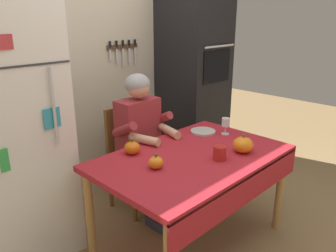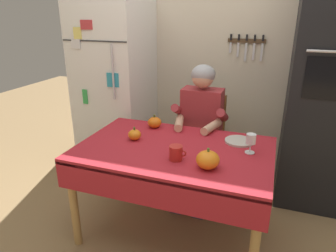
# 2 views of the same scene
# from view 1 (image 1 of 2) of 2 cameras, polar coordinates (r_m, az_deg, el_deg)

# --- Properties ---
(ground_plane) EXTENTS (10.00, 10.00, 0.00)m
(ground_plane) POSITION_cam_1_polar(r_m,az_deg,el_deg) (2.76, 5.46, -19.75)
(ground_plane) COLOR #93754C
(ground_plane) RESTS_ON ground
(back_wall_assembly) EXTENTS (3.70, 0.13, 2.60)m
(back_wall_assembly) POSITION_cam_1_polar(r_m,az_deg,el_deg) (3.24, -12.32, 10.94)
(back_wall_assembly) COLOR beige
(back_wall_assembly) RESTS_ON ground
(refrigerator) EXTENTS (0.68, 0.71, 1.80)m
(refrigerator) POSITION_cam_1_polar(r_m,az_deg,el_deg) (2.55, -25.66, -1.79)
(refrigerator) COLOR white
(refrigerator) RESTS_ON ground
(wall_oven) EXTENTS (0.60, 0.64, 2.10)m
(wall_oven) POSITION_cam_1_polar(r_m,az_deg,el_deg) (3.67, 4.33, 8.23)
(wall_oven) COLOR black
(wall_oven) RESTS_ON ground
(dining_table) EXTENTS (1.40, 0.90, 0.74)m
(dining_table) POSITION_cam_1_polar(r_m,az_deg,el_deg) (2.45, 4.53, -6.87)
(dining_table) COLOR tan
(dining_table) RESTS_ON ground
(chair_behind_person) EXTENTS (0.40, 0.40, 0.93)m
(chair_behind_person) POSITION_cam_1_polar(r_m,az_deg,el_deg) (3.06, -6.41, -4.55)
(chair_behind_person) COLOR brown
(chair_behind_person) RESTS_ON ground
(seated_person) EXTENTS (0.47, 0.55, 1.25)m
(seated_person) POSITION_cam_1_polar(r_m,az_deg,el_deg) (2.84, -4.17, -1.43)
(seated_person) COLOR #38384C
(seated_person) RESTS_ON ground
(coffee_mug) EXTENTS (0.12, 0.09, 0.10)m
(coffee_mug) POSITION_cam_1_polar(r_m,az_deg,el_deg) (2.36, 8.76, -4.52)
(coffee_mug) COLOR #B2231E
(coffee_mug) RESTS_ON dining_table
(wine_glass) EXTENTS (0.07, 0.07, 0.14)m
(wine_glass) POSITION_cam_1_polar(r_m,az_deg,el_deg) (2.84, 9.75, 0.48)
(wine_glass) COLOR white
(wine_glass) RESTS_ON dining_table
(pumpkin_large) EXTENTS (0.15, 0.15, 0.14)m
(pumpkin_large) POSITION_cam_1_polar(r_m,az_deg,el_deg) (2.51, 12.60, -3.12)
(pumpkin_large) COLOR orange
(pumpkin_large) RESTS_ON dining_table
(pumpkin_medium) EXTENTS (0.10, 0.10, 0.10)m
(pumpkin_medium) POSITION_cam_1_polar(r_m,az_deg,el_deg) (2.21, -2.07, -6.20)
(pumpkin_medium) COLOR orange
(pumpkin_medium) RESTS_ON dining_table
(pumpkin_small) EXTENTS (0.12, 0.12, 0.11)m
(pumpkin_small) POSITION_cam_1_polar(r_m,az_deg,el_deg) (2.44, -6.08, -3.69)
(pumpkin_small) COLOR orange
(pumpkin_small) RESTS_ON dining_table
(serving_tray) EXTENTS (0.21, 0.21, 0.02)m
(serving_tray) POSITION_cam_1_polar(r_m,az_deg,el_deg) (2.89, 5.95, -0.92)
(serving_tray) COLOR #B7B2A8
(serving_tray) RESTS_ON dining_table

